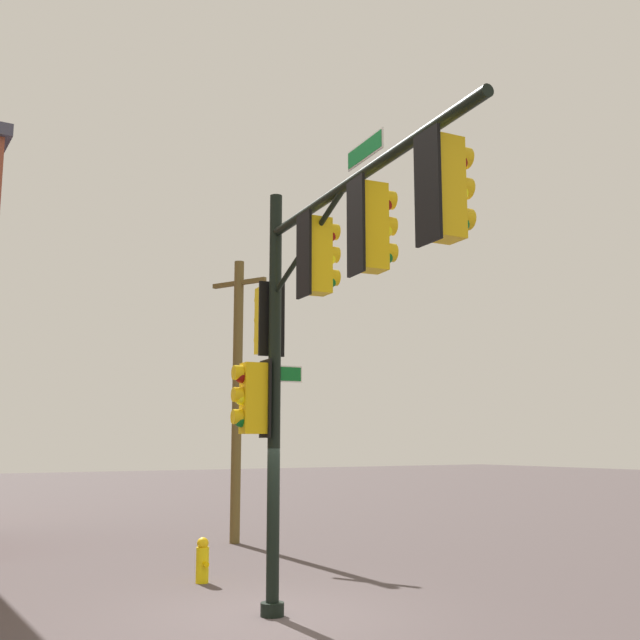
# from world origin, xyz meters

# --- Properties ---
(ground_plane) EXTENTS (120.00, 120.00, 0.00)m
(ground_plane) POSITION_xyz_m (0.00, 0.00, 0.00)
(ground_plane) COLOR #493F3F
(signal_pole_assembly) EXTENTS (6.31, 1.26, 6.61)m
(signal_pole_assembly) POSITION_xyz_m (1.54, -0.21, 4.48)
(signal_pole_assembly) COLOR black
(signal_pole_assembly) RESTS_ON ground_plane
(utility_pole) EXTENTS (1.67, 0.89, 7.52)m
(utility_pole) POSITION_xyz_m (-8.04, 3.11, 3.91)
(utility_pole) COLOR brown
(utility_pole) RESTS_ON ground_plane
(fire_hydrant) EXTENTS (0.33, 0.24, 0.83)m
(fire_hydrant) POSITION_xyz_m (-3.13, 0.16, 0.41)
(fire_hydrant) COLOR yellow
(fire_hydrant) RESTS_ON ground_plane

